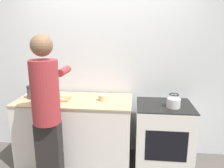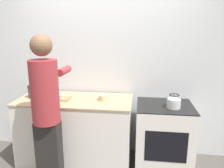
{
  "view_description": "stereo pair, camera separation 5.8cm",
  "coord_description": "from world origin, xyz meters",
  "views": [
    {
      "loc": [
        0.4,
        -2.39,
        1.83
      ],
      "look_at": [
        0.13,
        0.24,
        1.18
      ],
      "focal_mm": 35.0,
      "sensor_mm": 36.0,
      "label": 1
    },
    {
      "loc": [
        0.46,
        -2.38,
        1.83
      ],
      "look_at": [
        0.13,
        0.24,
        1.18
      ],
      "focal_mm": 35.0,
      "sensor_mm": 36.0,
      "label": 2
    }
  ],
  "objects": [
    {
      "name": "wall_back",
      "position": [
        0.0,
        0.75,
        1.3
      ],
      "size": [
        8.0,
        0.05,
        2.6
      ],
      "color": "silver",
      "rests_on": "ground_plane"
    },
    {
      "name": "counter",
      "position": [
        -0.39,
        0.34,
        0.46
      ],
      "size": [
        1.54,
        0.71,
        0.93
      ],
      "color": "silver",
      "rests_on": "ground_plane"
    },
    {
      "name": "oven",
      "position": [
        0.8,
        0.31,
        0.45
      ],
      "size": [
        0.71,
        0.63,
        0.9
      ],
      "color": "silver",
      "rests_on": "ground_plane"
    },
    {
      "name": "person",
      "position": [
        -0.55,
        -0.22,
        0.99
      ],
      "size": [
        0.34,
        0.58,
        1.79
      ],
      "color": "#262322",
      "rests_on": "ground_plane"
    },
    {
      "name": "cutting_board",
      "position": [
        -0.59,
        0.31,
        0.93
      ],
      "size": [
        0.28,
        0.19,
        0.02
      ],
      "color": "#A87A4C",
      "rests_on": "counter"
    },
    {
      "name": "knife",
      "position": [
        -0.6,
        0.31,
        0.95
      ],
      "size": [
        0.19,
        0.12,
        0.01
      ],
      "rotation": [
        0.0,
        0.0,
        -0.48
      ],
      "color": "silver",
      "rests_on": "cutting_board"
    },
    {
      "name": "kettle",
      "position": [
        0.89,
        0.22,
        0.97
      ],
      "size": [
        0.17,
        0.17,
        0.17
      ],
      "color": "silver",
      "rests_on": "oven"
    },
    {
      "name": "bowl_prep",
      "position": [
        0.0,
        0.34,
        0.96
      ],
      "size": [
        0.13,
        0.13,
        0.08
      ],
      "color": "#C6B789",
      "rests_on": "counter"
    },
    {
      "name": "bowl_mixing",
      "position": [
        -0.79,
        0.55,
        0.96
      ],
      "size": [
        0.16,
        0.16,
        0.06
      ],
      "color": "#426684",
      "rests_on": "counter"
    },
    {
      "name": "canister_jar",
      "position": [
        -0.97,
        0.34,
        1.01
      ],
      "size": [
        0.16,
        0.16,
        0.17
      ],
      "color": "#4C4C51",
      "rests_on": "counter"
    }
  ]
}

